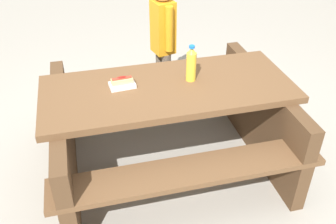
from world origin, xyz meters
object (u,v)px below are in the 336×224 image
at_px(soda_bottle, 191,64).
at_px(hotdog_tray, 122,83).
at_px(picnic_table, 168,121).
at_px(child_in_coat, 163,28).

xyz_separation_m(soda_bottle, hotdog_tray, (0.49, 0.09, -0.10)).
bearing_deg(soda_bottle, picnic_table, 26.53).
height_order(hotdog_tray, child_in_coat, child_in_coat).
relative_size(soda_bottle, child_in_coat, 0.22).
distance_m(soda_bottle, hotdog_tray, 0.51).
xyz_separation_m(soda_bottle, child_in_coat, (0.18, -0.86, -0.07)).
distance_m(picnic_table, child_in_coat, 1.02).
distance_m(hotdog_tray, child_in_coat, 1.00).
distance_m(soda_bottle, child_in_coat, 0.89).
xyz_separation_m(hotdog_tray, child_in_coat, (-0.32, -0.95, 0.03)).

